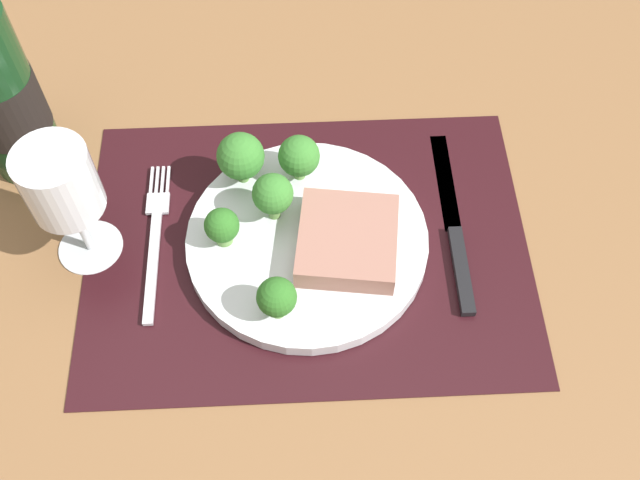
{
  "coord_description": "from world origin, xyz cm",
  "views": [
    {
      "loc": [
        -0.55,
        -41.16,
        66.53
      ],
      "look_at": [
        1.29,
        -0.43,
        1.9
      ],
      "focal_mm": 42.35,
      "sensor_mm": 36.0,
      "label": 1
    }
  ],
  "objects_px": {
    "plate": "(307,241)",
    "steak": "(347,240)",
    "knife": "(455,234)",
    "wine_glass": "(62,188)",
    "fork": "(155,238)"
  },
  "relations": [
    {
      "from": "plate",
      "to": "knife",
      "type": "relative_size",
      "value": 1.08
    },
    {
      "from": "plate",
      "to": "steak",
      "type": "distance_m",
      "value": 0.05
    },
    {
      "from": "steak",
      "to": "wine_glass",
      "type": "bearing_deg",
      "value": 175.0
    },
    {
      "from": "steak",
      "to": "knife",
      "type": "bearing_deg",
      "value": 9.78
    },
    {
      "from": "steak",
      "to": "fork",
      "type": "relative_size",
      "value": 0.53
    },
    {
      "from": "steak",
      "to": "fork",
      "type": "height_order",
      "value": "steak"
    },
    {
      "from": "plate",
      "to": "steak",
      "type": "relative_size",
      "value": 2.42
    },
    {
      "from": "wine_glass",
      "to": "steak",
      "type": "bearing_deg",
      "value": -5.0
    },
    {
      "from": "steak",
      "to": "knife",
      "type": "xyz_separation_m",
      "value": [
        0.11,
        0.02,
        -0.03
      ]
    },
    {
      "from": "fork",
      "to": "wine_glass",
      "type": "xyz_separation_m",
      "value": [
        -0.07,
        -0.01,
        0.1
      ]
    },
    {
      "from": "plate",
      "to": "steak",
      "type": "bearing_deg",
      "value": -19.88
    },
    {
      "from": "fork",
      "to": "knife",
      "type": "bearing_deg",
      "value": -1.62
    },
    {
      "from": "plate",
      "to": "wine_glass",
      "type": "distance_m",
      "value": 0.24
    },
    {
      "from": "knife",
      "to": "steak",
      "type": "bearing_deg",
      "value": -170.09
    },
    {
      "from": "steak",
      "to": "wine_glass",
      "type": "height_order",
      "value": "wine_glass"
    }
  ]
}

